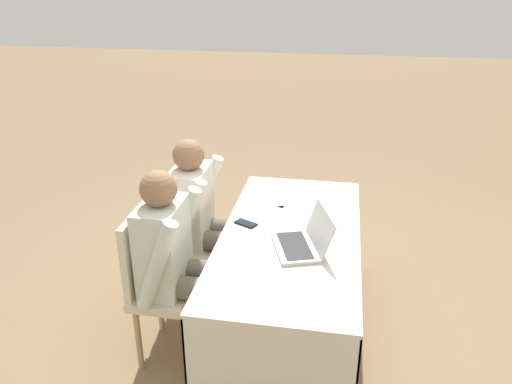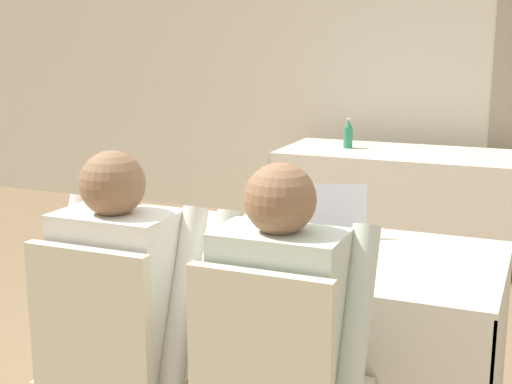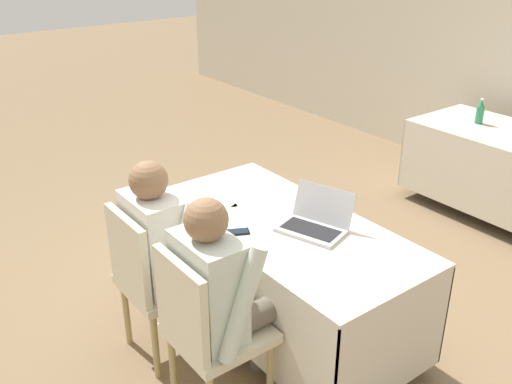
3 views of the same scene
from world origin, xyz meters
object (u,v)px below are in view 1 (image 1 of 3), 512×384
laptop (302,241)px  cell_phone (246,223)px  chair_near_left (189,235)px  chair_near_right (162,279)px  person_checkered_shirt (203,214)px  person_white_shirt (177,257)px

laptop → cell_phone: (-0.23, -0.36, -0.04)m
chair_near_left → chair_near_right: 0.54m
cell_phone → chair_near_left: bearing=-87.9°
laptop → person_checkered_shirt: person_checkered_shirt is taller
laptop → person_white_shirt: size_ratio=0.36×
chair_near_right → person_white_shirt: size_ratio=0.78×
cell_phone → person_checkered_shirt: size_ratio=0.13×
chair_near_right → laptop: bearing=-81.6°
laptop → person_checkered_shirt: size_ratio=0.36×
cell_phone → chair_near_right: size_ratio=0.16×
chair_near_left → person_white_shirt: bearing=-169.1°
chair_near_right → person_checkered_shirt: bearing=-10.9°
laptop → person_white_shirt: (0.12, -0.68, -0.10)m
person_checkered_shirt → person_white_shirt: bearing=-180.0°
cell_phone → person_white_shirt: person_white_shirt is taller
chair_near_right → chair_near_left: bearing=0.0°
person_white_shirt → chair_near_right: bearing=90.0°
cell_phone → chair_near_right: chair_near_right is taller
chair_near_right → person_checkered_shirt: (-0.54, 0.10, 0.16)m
laptop → cell_phone: laptop is taller
cell_phone → chair_near_left: (-0.20, -0.43, -0.22)m
laptop → person_white_shirt: person_white_shirt is taller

